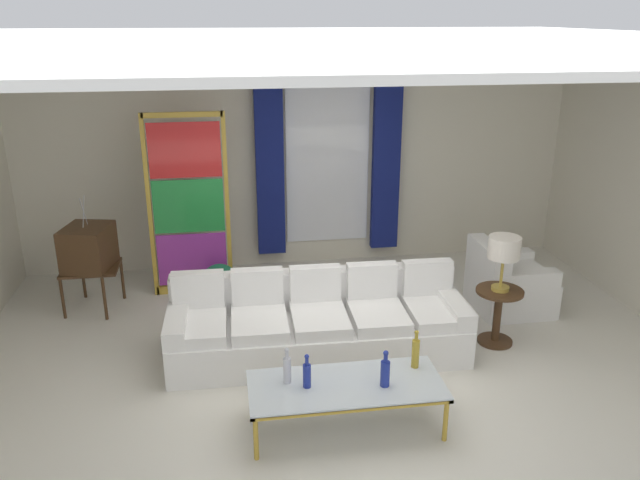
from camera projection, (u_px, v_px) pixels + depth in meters
name	position (u px, v px, depth m)	size (l,w,h in m)	color
ground_plane	(339.00, 375.00, 6.03)	(16.00, 16.00, 0.00)	silver
wall_rear	(298.00, 153.00, 8.37)	(8.00, 0.12, 3.00)	silver
ceiling_slab	(326.00, 39.00, 5.76)	(8.00, 7.60, 0.04)	white
curtained_window	(329.00, 137.00, 8.19)	(2.00, 0.17, 2.70)	white
couch_white_long	(317.00, 324.00, 6.36)	(2.94, 0.98, 0.86)	white
coffee_table	(346.00, 387.00, 5.16)	(1.58, 0.67, 0.41)	silver
bottle_blue_decanter	(416.00, 352.00, 5.34)	(0.06, 0.06, 0.35)	gold
bottle_crystal_tall	(385.00, 372.00, 5.08)	(0.08, 0.08, 0.32)	navy
bottle_amber_squat	(287.00, 369.00, 5.12)	(0.06, 0.06, 0.32)	silver
bottle_ruby_flask	(307.00, 374.00, 5.06)	(0.07, 0.07, 0.30)	navy
vintage_tv	(88.00, 249.00, 7.17)	(0.62, 0.69, 1.35)	#472D19
armchair_white	(506.00, 285.00, 7.32)	(0.83, 0.83, 0.80)	white
stained_glass_divider	(189.00, 210.00, 7.49)	(0.95, 0.05, 2.20)	gold
peacock_figurine	(220.00, 284.00, 7.51)	(0.44, 0.60, 0.50)	beige
round_side_table	(498.00, 311.00, 6.52)	(0.48, 0.48, 0.59)	#472D19
table_lamp_brass	(504.00, 250.00, 6.29)	(0.32, 0.32, 0.57)	#B29338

